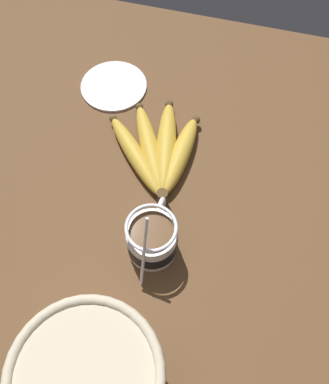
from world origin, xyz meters
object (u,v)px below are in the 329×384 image
banana_bunch (159,151)px  small_plate (114,86)px  coffee_mug (152,239)px  woven_basket (90,380)px

banana_bunch → small_plate: bearing=43.7°
coffee_mug → woven_basket: coffee_mug is taller
woven_basket → banana_bunch: bearing=2.6°
woven_basket → small_plate: woven_basket is taller
coffee_mug → woven_basket: bearing=174.6°
woven_basket → small_plate: 59.01cm
coffee_mug → banana_bunch: size_ratio=0.66×
banana_bunch → coffee_mug: bearing=-167.9°
banana_bunch → small_plate: 20.37cm
coffee_mug → banana_bunch: coffee_mug is taller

